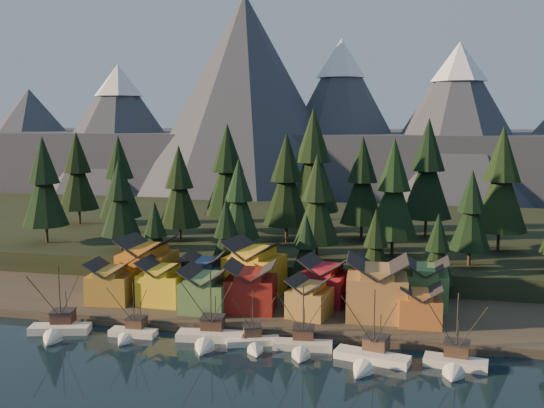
% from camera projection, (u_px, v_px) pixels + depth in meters
% --- Properties ---
extents(ground, '(500.00, 500.00, 0.00)m').
position_uv_depth(ground, '(227.00, 373.00, 87.69)').
color(ground, black).
rests_on(ground, ground).
extents(shore_strip, '(400.00, 50.00, 1.50)m').
position_uv_depth(shore_strip, '(282.00, 291.00, 126.27)').
color(shore_strip, '#363027').
rests_on(shore_strip, ground).
extents(hillside, '(420.00, 100.00, 6.00)m').
position_uv_depth(hillside, '(317.00, 236.00, 174.31)').
color(hillside, black).
rests_on(hillside, ground).
extents(dock, '(80.00, 4.00, 1.00)m').
position_uv_depth(dock, '(255.00, 331.00, 103.58)').
color(dock, '#4F4438').
rests_on(dock, ground).
extents(mountain_ridge, '(560.00, 190.00, 90.00)m').
position_uv_depth(mountain_ridge, '(345.00, 141.00, 291.49)').
color(mountain_ridge, '#464C5A').
rests_on(mountain_ridge, ground).
extents(boat_0, '(10.85, 11.46, 12.72)m').
position_uv_depth(boat_0, '(57.00, 321.00, 102.72)').
color(boat_0, silver).
rests_on(boat_0, ground).
extents(boat_1, '(8.21, 8.93, 10.46)m').
position_uv_depth(boat_1, '(131.00, 326.00, 101.56)').
color(boat_1, silver).
rests_on(boat_1, ground).
extents(boat_2, '(11.63, 12.47, 12.78)m').
position_uv_depth(boat_2, '(209.00, 329.00, 99.18)').
color(boat_2, silver).
rests_on(boat_2, ground).
extents(boat_3, '(9.26, 9.66, 10.01)m').
position_uv_depth(boat_3, '(254.00, 335.00, 97.48)').
color(boat_3, silver).
rests_on(boat_3, ground).
extents(boat_4, '(9.90, 10.62, 11.51)m').
position_uv_depth(boat_4, '(302.00, 338.00, 95.54)').
color(boat_4, beige).
rests_on(boat_4, ground).
extents(boat_5, '(12.06, 12.68, 12.32)m').
position_uv_depth(boat_5, '(370.00, 350.00, 90.45)').
color(boat_5, white).
rests_on(boat_5, ground).
extents(boat_6, '(9.76, 10.42, 12.39)m').
position_uv_depth(boat_6, '(455.00, 353.00, 88.52)').
color(boat_6, beige).
rests_on(boat_6, ground).
extents(house_front_0, '(8.63, 8.22, 8.02)m').
position_uv_depth(house_front_0, '(111.00, 281.00, 116.07)').
color(house_front_0, '#A87D2B').
rests_on(house_front_0, shore_strip).
extents(house_front_1, '(8.44, 8.13, 8.50)m').
position_uv_depth(house_front_1, '(163.00, 280.00, 115.21)').
color(house_front_1, yellow).
rests_on(house_front_1, shore_strip).
extents(house_front_2, '(8.37, 8.44, 8.15)m').
position_uv_depth(house_front_2, '(206.00, 288.00, 110.77)').
color(house_front_2, '#4C733E').
rests_on(house_front_2, shore_strip).
extents(house_front_3, '(9.55, 9.17, 8.97)m').
position_uv_depth(house_front_3, '(251.00, 285.00, 110.90)').
color(house_front_3, maroon).
rests_on(house_front_3, shore_strip).
extents(house_front_4, '(8.31, 8.73, 7.03)m').
position_uv_depth(house_front_4, '(310.00, 296.00, 107.72)').
color(house_front_4, olive).
rests_on(house_front_4, shore_strip).
extents(house_front_5, '(10.89, 10.00, 10.93)m').
position_uv_depth(house_front_5, '(377.00, 286.00, 106.67)').
color(house_front_5, '#AE7B3E').
rests_on(house_front_5, shore_strip).
extents(house_front_6, '(7.23, 6.85, 7.05)m').
position_uv_depth(house_front_6, '(420.00, 304.00, 103.27)').
color(house_front_6, '#AD642C').
rests_on(house_front_6, shore_strip).
extents(house_back_0, '(10.57, 10.18, 11.04)m').
position_uv_depth(house_back_0, '(147.00, 263.00, 123.81)').
color(house_back_0, '#C8741C').
rests_on(house_back_0, shore_strip).
extents(house_back_1, '(7.86, 7.94, 8.27)m').
position_uv_depth(house_back_1, '(205.00, 272.00, 121.70)').
color(house_back_1, '#334879').
rests_on(house_back_1, shore_strip).
extents(house_back_2, '(12.28, 11.61, 11.17)m').
position_uv_depth(house_back_2, '(255.00, 266.00, 120.72)').
color(house_back_2, gold).
rests_on(house_back_2, shore_strip).
extents(house_back_3, '(10.21, 9.51, 8.82)m').
position_uv_depth(house_back_3, '(325.00, 280.00, 115.21)').
color(house_back_3, maroon).
rests_on(house_back_3, shore_strip).
extents(house_back_4, '(9.68, 9.41, 9.10)m').
position_uv_depth(house_back_4, '(374.00, 281.00, 113.56)').
color(house_back_4, '#467740').
rests_on(house_back_4, shore_strip).
extents(house_back_5, '(8.45, 8.55, 9.30)m').
position_uv_depth(house_back_5, '(425.00, 282.00, 112.48)').
color(house_back_5, '#4C7B42').
rests_on(house_back_5, shore_strip).
extents(tree_hill_0, '(11.34, 11.34, 26.41)m').
position_uv_depth(tree_hill_0, '(44.00, 185.00, 148.30)').
color(tree_hill_0, '#332319').
rests_on(tree_hill_0, hillside).
extents(tree_hill_1, '(11.27, 11.27, 26.24)m').
position_uv_depth(tree_hill_1, '(119.00, 180.00, 161.24)').
color(tree_hill_1, '#332319').
rests_on(tree_hill_1, hillside).
extents(tree_hill_2, '(9.22, 9.22, 21.48)m').
position_uv_depth(tree_hill_2, '(120.00, 200.00, 140.13)').
color(tree_hill_2, '#332319').
rests_on(tree_hill_2, hillside).
extents(tree_hill_3, '(10.38, 10.38, 24.17)m').
position_uv_depth(tree_hill_3, '(179.00, 189.00, 149.40)').
color(tree_hill_3, '#332319').
rests_on(tree_hill_3, hillside).
extents(tree_hill_4, '(12.58, 12.58, 29.32)m').
position_uv_depth(tree_hill_4, '(228.00, 173.00, 161.82)').
color(tree_hill_4, '#332319').
rests_on(tree_hill_4, hillside).
extents(tree_hill_5, '(9.35, 9.35, 21.77)m').
position_uv_depth(tree_hill_5, '(239.00, 202.00, 136.09)').
color(tree_hill_5, '#332319').
rests_on(tree_hill_5, hillside).
extents(tree_hill_6, '(11.70, 11.70, 27.26)m').
position_uv_depth(tree_hill_6, '(287.00, 183.00, 148.47)').
color(tree_hill_6, '#332319').
rests_on(tree_hill_6, hillside).
extents(tree_hill_7, '(9.94, 9.94, 23.16)m').
position_uv_depth(tree_hill_7, '(317.00, 202.00, 130.22)').
color(tree_hill_7, '#332319').
rests_on(tree_hill_7, hillside).
extents(tree_hill_8, '(11.30, 11.30, 26.32)m').
position_uv_depth(tree_hill_8, '(362.00, 184.00, 151.49)').
color(tree_hill_8, '#332319').
rests_on(tree_hill_8, hillside).
extents(tree_hill_9, '(11.36, 11.36, 26.46)m').
position_uv_depth(tree_hill_9, '(394.00, 192.00, 133.34)').
color(tree_hill_9, '#332319').
rests_on(tree_hill_9, hillside).
extents(tree_hill_10, '(13.23, 13.23, 30.81)m').
position_uv_depth(tree_hill_10, '(427.00, 172.00, 155.48)').
color(tree_hill_10, '#332319').
rests_on(tree_hill_10, hillside).
extents(tree_hill_11, '(8.66, 8.66, 20.17)m').
position_uv_depth(tree_hill_11, '(471.00, 213.00, 125.58)').
color(tree_hill_11, '#332319').
rests_on(tree_hill_11, hillside).
extents(tree_hill_12, '(12.46, 12.46, 29.03)m').
position_uv_depth(tree_hill_12, '(501.00, 183.00, 138.67)').
color(tree_hill_12, '#332319').
rests_on(tree_hill_12, hillside).
extents(tree_hill_15, '(14.41, 14.41, 33.57)m').
position_uv_depth(tree_hill_15, '(313.00, 164.00, 163.58)').
color(tree_hill_15, '#332319').
rests_on(tree_hill_15, hillside).
extents(tree_hill_16, '(11.55, 11.55, 26.90)m').
position_uv_depth(tree_hill_16, '(78.00, 174.00, 174.68)').
color(tree_hill_16, '#332319').
rests_on(tree_hill_16, hillside).
extents(tree_shore_0, '(7.49, 7.49, 17.46)m').
position_uv_depth(tree_shore_0, '(155.00, 238.00, 130.78)').
color(tree_shore_0, '#332319').
rests_on(tree_shore_0, shore_strip).
extents(tree_shore_1, '(7.94, 7.94, 18.50)m').
position_uv_depth(tree_shore_1, '(226.00, 238.00, 127.30)').
color(tree_shore_1, '#332319').
rests_on(tree_shore_1, shore_strip).
extents(tree_shore_2, '(6.77, 6.77, 15.76)m').
position_uv_depth(tree_shore_2, '(306.00, 249.00, 123.89)').
color(tree_shore_2, '#332319').
rests_on(tree_shore_2, shore_strip).
extents(tree_shore_3, '(7.47, 7.47, 17.41)m').
position_uv_depth(tree_shore_3, '(375.00, 247.00, 120.79)').
color(tree_shore_3, '#332319').
rests_on(tree_shore_3, shore_strip).
extents(tree_shore_4, '(7.24, 7.24, 16.85)m').
position_uv_depth(tree_shore_4, '(437.00, 252.00, 118.28)').
color(tree_shore_4, '#332319').
rests_on(tree_shore_4, shore_strip).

